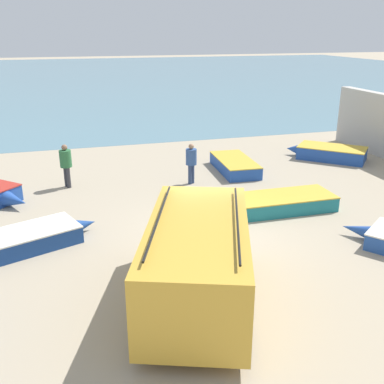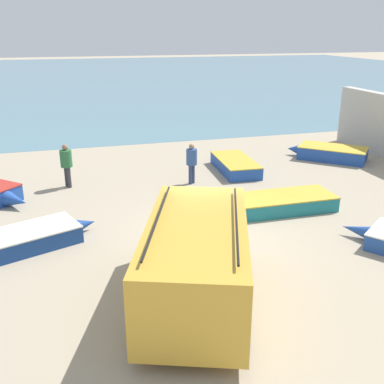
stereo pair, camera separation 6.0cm
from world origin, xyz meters
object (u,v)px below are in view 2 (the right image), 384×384
parked_van (197,259)px  fishing_rowboat_4 (25,239)px  fishing_rowboat_2 (271,204)px  fisherman_0 (66,162)px  fisherman_1 (192,160)px  fishing_rowboat_6 (330,153)px  fishing_rowboat_1 (234,164)px

parked_van → fishing_rowboat_4: size_ratio=1.34×
fishing_rowboat_4 → fishing_rowboat_2: bearing=-16.9°
parked_van → fishing_rowboat_2: (4.05, 4.61, -0.85)m
fishing_rowboat_2 → fisherman_0: bearing=-33.8°
fishing_rowboat_2 → fisherman_1: (-1.83, 3.60, 0.73)m
fishing_rowboat_4 → fisherman_1: size_ratio=2.40×
parked_van → fishing_rowboat_6: bearing=-24.2°
parked_van → fisherman_1: parked_van is taller
fishing_rowboat_1 → fisherman_1: size_ratio=2.33×
fishing_rowboat_1 → fisherman_1: 2.75m
fishing_rowboat_1 → fishing_rowboat_4: 10.14m
fishing_rowboat_2 → fisherman_1: fisherman_1 is taller
fisherman_0 → parked_van: bearing=-103.5°
fishing_rowboat_6 → fisherman_0: size_ratio=2.01×
fisherman_0 → fishing_rowboat_1: bearing=-27.1°
fishing_rowboat_2 → parked_van: bearing=49.0°
fishing_rowboat_1 → fishing_rowboat_4: fishing_rowboat_1 is taller
fisherman_1 → fishing_rowboat_2: bearing=-9.4°
fishing_rowboat_1 → fishing_rowboat_6: fishing_rowboat_6 is taller
parked_van → fishing_rowboat_1: bearing=-5.6°
fishing_rowboat_6 → fisherman_1: size_ratio=2.10×
fishing_rowboat_1 → fishing_rowboat_4: bearing=125.7°
fishing_rowboat_1 → fishing_rowboat_6: 5.14m
fishing_rowboat_1 → fisherman_1: bearing=121.1°
fishing_rowboat_4 → fishing_rowboat_6: fishing_rowboat_6 is taller
parked_van → fisherman_0: 9.52m
parked_van → fishing_rowboat_1: 10.53m
parked_van → fisherman_0: size_ratio=3.08×
fishing_rowboat_4 → fishing_rowboat_1: bearing=11.4°
parked_van → fishing_rowboat_2: bearing=-21.1°
parked_van → fisherman_1: (2.22, 8.21, -0.12)m
fishing_rowboat_4 → fishing_rowboat_6: (13.66, 5.89, 0.05)m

